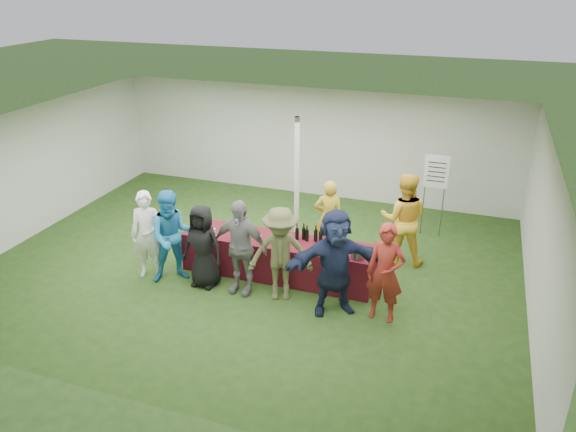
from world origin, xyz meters
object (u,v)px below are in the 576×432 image
(customer_0, at_px, (148,235))
(customer_4, at_px, (280,254))
(serving_table, at_px, (278,257))
(customer_6, at_px, (385,273))
(customer_2, at_px, (203,246))
(customer_5, at_px, (335,262))
(customer_1, at_px, (173,236))
(staff_pourer, at_px, (329,218))
(staff_back, at_px, (404,219))
(dump_bucket, at_px, (357,253))
(customer_3, at_px, (240,247))
(wine_list_sign, at_px, (436,178))

(customer_0, distance_m, customer_4, 2.57)
(serving_table, xyz_separation_m, customer_6, (2.11, -0.75, 0.47))
(customer_2, height_order, customer_5, customer_5)
(serving_table, bearing_deg, customer_1, -156.80)
(staff_pourer, height_order, staff_back, staff_back)
(staff_back, xyz_separation_m, customer_6, (0.02, -2.05, -0.07))
(dump_bucket, xyz_separation_m, customer_3, (-1.97, -0.51, 0.04))
(serving_table, distance_m, customer_3, 0.99)
(customer_3, bearing_deg, customer_6, 2.95)
(customer_0, relative_size, customer_6, 0.99)
(staff_pourer, xyz_separation_m, customer_5, (0.65, -1.98, 0.14))
(staff_pourer, relative_size, customer_1, 0.89)
(customer_2, bearing_deg, dump_bucket, 14.64)
(customer_0, relative_size, customer_3, 0.96)
(dump_bucket, relative_size, customer_1, 0.14)
(serving_table, bearing_deg, wine_list_sign, 47.26)
(serving_table, xyz_separation_m, customer_1, (-1.74, -0.75, 0.50))
(staff_pourer, xyz_separation_m, customer_1, (-2.38, -1.92, 0.09))
(customer_5, bearing_deg, customer_4, 145.16)
(wine_list_sign, bearing_deg, customer_3, -130.50)
(serving_table, distance_m, customer_6, 2.29)
(wine_list_sign, distance_m, customer_2, 5.06)
(dump_bucket, relative_size, customer_2, 0.16)
(customer_3, bearing_deg, customer_2, -175.33)
(serving_table, bearing_deg, customer_6, -19.66)
(staff_back, height_order, customer_6, staff_back)
(staff_back, bearing_deg, staff_pourer, -2.30)
(serving_table, xyz_separation_m, customer_4, (0.31, -0.71, 0.48))
(serving_table, bearing_deg, dump_bucket, -8.15)
(customer_2, relative_size, customer_6, 0.92)
(staff_pourer, bearing_deg, customer_4, 62.13)
(dump_bucket, height_order, staff_back, staff_back)
(customer_3, xyz_separation_m, customer_4, (0.74, 0.02, -0.02))
(customer_5, xyz_separation_m, customer_6, (0.82, 0.05, -0.08))
(staff_back, bearing_deg, wine_list_sign, -113.53)
(staff_pourer, relative_size, customer_5, 0.85)
(staff_back, xyz_separation_m, customer_2, (-3.24, -2.04, -0.14))
(wine_list_sign, relative_size, staff_pourer, 1.15)
(customer_0, bearing_deg, customer_2, -16.20)
(staff_pourer, distance_m, customer_0, 3.49)
(staff_pourer, bearing_deg, staff_back, 166.74)
(wine_list_sign, bearing_deg, customer_6, -96.56)
(wine_list_sign, height_order, staff_back, staff_back)
(customer_1, distance_m, customer_6, 3.85)
(wine_list_sign, xyz_separation_m, customer_4, (-2.20, -3.43, -0.46))
(staff_pourer, distance_m, customer_1, 3.06)
(customer_4, bearing_deg, customer_3, 162.30)
(staff_pourer, bearing_deg, customer_0, 15.99)
(customer_0, height_order, customer_5, customer_5)
(staff_pourer, distance_m, customer_2, 2.62)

